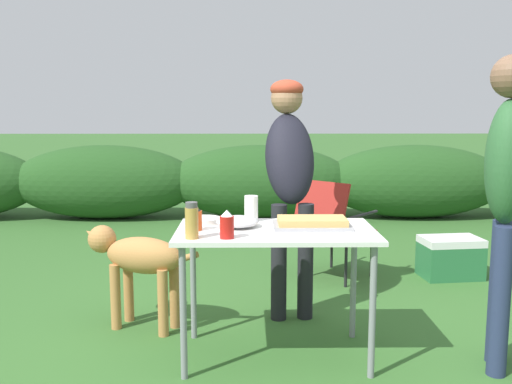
% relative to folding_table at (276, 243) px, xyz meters
% --- Properties ---
extents(ground_plane, '(60.00, 60.00, 0.00)m').
position_rel_folding_table_xyz_m(ground_plane, '(0.00, 0.00, -0.66)').
color(ground_plane, '#336028').
extents(shrub_hedge, '(14.40, 0.90, 0.95)m').
position_rel_folding_table_xyz_m(shrub_hedge, '(-0.00, 4.19, -0.19)').
color(shrub_hedge, '#234C1E').
rests_on(shrub_hedge, ground).
extents(folding_table, '(1.10, 0.64, 0.74)m').
position_rel_folding_table_xyz_m(folding_table, '(0.00, 0.00, 0.00)').
color(folding_table, silver).
rests_on(folding_table, ground).
extents(food_tray, '(0.43, 0.24, 0.06)m').
position_rel_folding_table_xyz_m(food_tray, '(0.20, 0.04, 0.10)').
color(food_tray, '#9E9EA3').
rests_on(food_tray, folding_table).
extents(plate_stack, '(0.20, 0.20, 0.03)m').
position_rel_folding_table_xyz_m(plate_stack, '(-0.41, 0.19, 0.09)').
color(plate_stack, white).
rests_on(plate_stack, folding_table).
extents(mixing_bowl, '(0.24, 0.24, 0.06)m').
position_rel_folding_table_xyz_m(mixing_bowl, '(-0.22, 0.07, 0.11)').
color(mixing_bowl, silver).
rests_on(mixing_bowl, folding_table).
extents(paper_cup_stack, '(0.08, 0.08, 0.15)m').
position_rel_folding_table_xyz_m(paper_cup_stack, '(-0.14, 0.24, 0.15)').
color(paper_cup_stack, white).
rests_on(paper_cup_stack, folding_table).
extents(spice_jar, '(0.07, 0.07, 0.19)m').
position_rel_folding_table_xyz_m(spice_jar, '(-0.44, -0.22, 0.17)').
color(spice_jar, '#B2893D').
rests_on(spice_jar, folding_table).
extents(hot_sauce_bottle, '(0.07, 0.07, 0.14)m').
position_rel_folding_table_xyz_m(hot_sauce_bottle, '(-0.44, -0.02, 0.14)').
color(hot_sauce_bottle, '#CC4214').
rests_on(hot_sauce_bottle, folding_table).
extents(ketchup_bottle, '(0.07, 0.07, 0.15)m').
position_rel_folding_table_xyz_m(ketchup_bottle, '(-0.26, -0.22, 0.15)').
color(ketchup_bottle, red).
rests_on(ketchup_bottle, folding_table).
extents(standing_person_in_dark_puffer, '(0.38, 0.49, 1.60)m').
position_rel_folding_table_xyz_m(standing_person_in_dark_puffer, '(0.12, 0.71, 0.35)').
color(standing_person_in_dark_puffer, black).
rests_on(standing_person_in_dark_puffer, ground).
extents(standing_person_in_navy_coat, '(0.33, 0.38, 1.68)m').
position_rel_folding_table_xyz_m(standing_person_in_navy_coat, '(1.19, -0.17, 0.37)').
color(standing_person_in_navy_coat, '#232D4C').
rests_on(standing_person_in_navy_coat, ground).
extents(dog, '(0.80, 0.41, 0.65)m').
position_rel_folding_table_xyz_m(dog, '(-0.86, 0.45, -0.21)').
color(dog, '#B27A42').
rests_on(dog, ground).
extents(camp_chair_green_behind_table, '(0.74, 0.75, 0.83)m').
position_rel_folding_table_xyz_m(camp_chair_green_behind_table, '(0.53, 1.47, -0.20)').
color(camp_chair_green_behind_table, maroon).
rests_on(camp_chair_green_behind_table, ground).
extents(cooler_box, '(0.51, 0.37, 0.34)m').
position_rel_folding_table_xyz_m(cooler_box, '(1.54, 1.53, -0.49)').
color(cooler_box, '#286B3D').
rests_on(cooler_box, ground).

